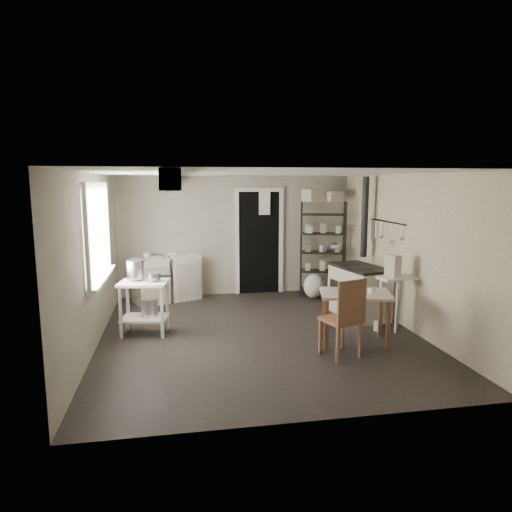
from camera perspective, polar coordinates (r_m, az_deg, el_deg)
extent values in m
plane|color=black|center=(6.73, 0.46, -9.70)|extent=(5.00, 5.00, 0.00)
plane|color=silver|center=(6.37, 0.48, 10.29)|extent=(5.00, 5.00, 0.00)
cube|color=#A59F8D|center=(8.89, -2.50, 2.55)|extent=(4.50, 0.02, 2.30)
cube|color=#A59F8D|center=(4.07, 6.99, -5.51)|extent=(4.50, 0.02, 2.30)
cube|color=#A59F8D|center=(6.43, -19.65, -0.54)|extent=(0.02, 5.00, 2.30)
cube|color=#A59F8D|center=(7.20, 18.35, 0.52)|extent=(0.02, 5.00, 2.30)
cylinder|color=#BCBCBF|center=(6.79, -14.82, -1.61)|extent=(0.30, 0.30, 0.26)
cylinder|color=#BCBCBF|center=(6.67, -12.60, -2.51)|extent=(0.23, 0.23, 0.10)
cylinder|color=#BCBCBF|center=(6.83, -13.17, -6.28)|extent=(0.29, 0.29, 0.26)
imported|color=silver|center=(8.51, -10.50, 0.77)|extent=(0.33, 0.33, 0.07)
imported|color=silver|center=(8.44, -13.53, 0.72)|extent=(0.13, 0.13, 0.10)
imported|color=silver|center=(8.75, 6.76, 3.79)|extent=(0.08, 0.08, 0.18)
cube|color=beige|center=(8.74, 7.19, 8.02)|extent=(0.42, 0.40, 0.23)
cube|color=beige|center=(8.81, 9.75, 7.84)|extent=(0.33, 0.32, 0.19)
cube|color=beige|center=(6.80, 16.73, -1.08)|extent=(0.18, 0.24, 0.31)
imported|color=silver|center=(6.27, 14.22, -3.74)|extent=(0.13, 0.13, 0.09)
ellipsoid|color=white|center=(8.76, 7.19, -3.67)|extent=(0.38, 0.33, 0.45)
cylinder|color=silver|center=(7.08, 14.94, -8.39)|extent=(0.15, 0.15, 0.14)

